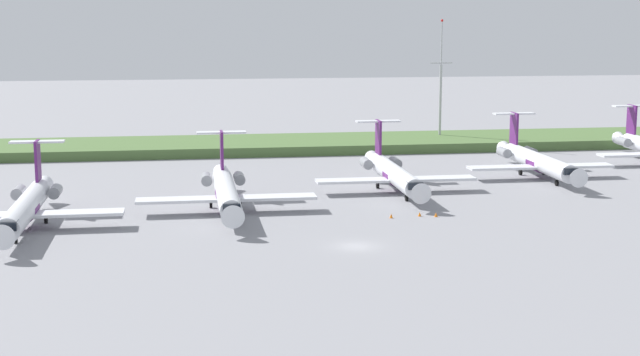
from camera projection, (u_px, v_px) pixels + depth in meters
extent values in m
plane|color=gray|center=(316.00, 195.00, 129.81)|extent=(500.00, 500.00, 0.00)
cube|color=#4C6B38|center=(281.00, 145.00, 174.49)|extent=(320.00, 20.00, 1.76)
cylinder|color=silver|center=(26.00, 208.00, 108.80)|extent=(2.70, 24.00, 2.70)
cone|color=silver|center=(5.00, 234.00, 95.64)|extent=(2.70, 3.00, 2.70)
cone|color=silver|center=(43.00, 187.00, 122.43)|extent=(2.30, 4.00, 2.29)
cube|color=black|center=(8.00, 226.00, 97.41)|extent=(2.03, 1.80, 0.90)
cylinder|color=#591E66|center=(26.00, 209.00, 108.82)|extent=(2.76, 3.60, 2.76)
cube|color=silver|center=(77.00, 213.00, 108.79)|extent=(11.00, 3.20, 0.36)
cube|color=#591E66|center=(38.00, 161.00, 118.84)|extent=(0.36, 3.20, 5.20)
cube|color=silver|center=(37.00, 142.00, 118.72)|extent=(6.80, 1.80, 0.24)
cylinder|color=gray|center=(19.00, 192.00, 117.39)|extent=(1.50, 3.40, 1.50)
cylinder|color=gray|center=(55.00, 191.00, 118.05)|extent=(1.50, 3.40, 1.50)
cylinder|color=gray|center=(15.00, 234.00, 101.79)|extent=(0.20, 0.20, 0.65)
cylinder|color=black|center=(16.00, 239.00, 101.89)|extent=(0.30, 0.90, 0.90)
cylinder|color=black|center=(13.00, 221.00, 111.20)|extent=(0.35, 0.90, 0.90)
cylinder|color=black|center=(46.00, 220.00, 111.75)|extent=(0.35, 0.90, 0.90)
cylinder|color=silver|center=(226.00, 192.00, 118.42)|extent=(2.70, 24.00, 2.70)
cone|color=silver|center=(232.00, 214.00, 105.27)|extent=(2.70, 3.00, 2.70)
cone|color=silver|center=(221.00, 174.00, 132.06)|extent=(2.30, 4.00, 2.29)
cube|color=black|center=(231.00, 207.00, 107.04)|extent=(2.02, 1.80, 0.90)
cylinder|color=#591E66|center=(226.00, 194.00, 118.45)|extent=(2.76, 3.60, 2.76)
cube|color=silver|center=(180.00, 200.00, 116.69)|extent=(11.00, 3.20, 0.36)
cube|color=silver|center=(273.00, 197.00, 118.42)|extent=(11.00, 3.20, 0.36)
cube|color=#591E66|center=(222.00, 150.00, 128.46)|extent=(0.36, 3.20, 5.20)
cube|color=silver|center=(221.00, 132.00, 128.35)|extent=(6.80, 1.80, 0.24)
cylinder|color=gray|center=(206.00, 179.00, 127.02)|extent=(1.50, 3.40, 1.50)
cylinder|color=gray|center=(239.00, 178.00, 127.68)|extent=(1.50, 3.40, 1.50)
cylinder|color=gray|center=(230.00, 216.00, 111.42)|extent=(0.20, 0.20, 0.65)
cylinder|color=black|center=(230.00, 220.00, 111.52)|extent=(0.30, 0.90, 0.90)
cylinder|color=black|center=(211.00, 204.00, 120.83)|extent=(0.35, 0.90, 0.90)
cylinder|color=black|center=(240.00, 204.00, 121.38)|extent=(0.35, 0.90, 0.90)
cylinder|color=silver|center=(394.00, 174.00, 132.18)|extent=(2.70, 24.00, 2.70)
cone|color=silver|center=(418.00, 192.00, 119.02)|extent=(2.70, 3.00, 2.70)
cone|color=silver|center=(374.00, 160.00, 145.82)|extent=(2.29, 4.00, 2.29)
cube|color=black|center=(415.00, 185.00, 120.80)|extent=(2.03, 1.80, 0.90)
cylinder|color=#591E66|center=(394.00, 175.00, 132.20)|extent=(2.76, 3.60, 2.76)
cube|color=silver|center=(355.00, 181.00, 130.44)|extent=(11.00, 3.20, 0.36)
cube|color=silver|center=(436.00, 179.00, 132.17)|extent=(11.00, 3.20, 0.36)
cube|color=#591E66|center=(378.00, 137.00, 142.22)|extent=(0.36, 3.20, 5.20)
cube|color=silver|center=(378.00, 121.00, 142.10)|extent=(6.80, 1.80, 0.24)
cylinder|color=gray|center=(366.00, 163.00, 140.78)|extent=(1.50, 3.40, 1.50)
cylinder|color=gray|center=(395.00, 163.00, 141.44)|extent=(1.50, 3.40, 1.50)
cylinder|color=gray|center=(407.00, 194.00, 125.18)|extent=(0.20, 0.20, 0.65)
cylinder|color=black|center=(407.00, 198.00, 125.27)|extent=(0.30, 0.90, 0.90)
cylinder|color=black|center=(378.00, 185.00, 134.58)|extent=(0.35, 0.90, 0.90)
cylinder|color=black|center=(403.00, 185.00, 135.14)|extent=(0.35, 0.90, 0.90)
cylinder|color=silver|center=(538.00, 162.00, 143.54)|extent=(2.70, 24.00, 2.70)
cone|color=silver|center=(574.00, 176.00, 130.39)|extent=(2.70, 3.00, 2.70)
cone|color=silver|center=(507.00, 149.00, 157.18)|extent=(2.30, 4.00, 2.29)
cube|color=black|center=(569.00, 171.00, 132.16)|extent=(2.03, 1.80, 0.90)
cylinder|color=#591E66|center=(538.00, 163.00, 143.57)|extent=(2.76, 3.60, 2.76)
cube|color=silver|center=(504.00, 168.00, 141.80)|extent=(11.00, 3.20, 0.36)
cube|color=silver|center=(577.00, 166.00, 143.54)|extent=(11.00, 3.20, 0.36)
cube|color=#591E66|center=(514.00, 128.00, 153.58)|extent=(0.36, 3.20, 5.20)
cube|color=silver|center=(514.00, 114.00, 153.46)|extent=(6.80, 1.80, 0.24)
cylinder|color=gray|center=(504.00, 152.00, 152.14)|extent=(1.50, 3.40, 1.50)
cylinder|color=gray|center=(530.00, 152.00, 152.80)|extent=(1.50, 3.40, 1.50)
cylinder|color=gray|center=(557.00, 179.00, 136.54)|extent=(0.20, 0.20, 0.65)
cylinder|color=black|center=(557.00, 183.00, 136.64)|extent=(0.30, 0.90, 0.90)
cylinder|color=black|center=(520.00, 172.00, 145.94)|extent=(0.35, 0.90, 0.90)
cylinder|color=black|center=(543.00, 172.00, 146.50)|extent=(0.35, 0.90, 0.90)
cone|color=silver|center=(623.00, 139.00, 170.38)|extent=(2.30, 4.00, 2.29)
cube|color=silver|center=(631.00, 155.00, 155.00)|extent=(11.00, 3.20, 0.36)
cube|color=#591E66|center=(632.00, 119.00, 166.78)|extent=(0.36, 3.20, 5.20)
cube|color=silver|center=(632.00, 106.00, 166.66)|extent=(6.80, 1.80, 0.24)
cylinder|color=gray|center=(623.00, 142.00, 165.34)|extent=(1.50, 3.40, 1.50)
cylinder|color=#B2B2B7|center=(440.00, 105.00, 181.09)|extent=(0.50, 0.50, 15.39)
cylinder|color=#B2B2B7|center=(442.00, 43.00, 179.07)|extent=(0.28, 0.28, 8.29)
cube|color=#B2B2B7|center=(441.00, 63.00, 179.71)|extent=(4.40, 0.20, 0.20)
sphere|color=red|center=(442.00, 20.00, 178.31)|extent=(0.50, 0.50, 0.50)
cone|color=orange|center=(391.00, 216.00, 114.74)|extent=(0.44, 0.44, 0.55)
cone|color=orange|center=(420.00, 214.00, 115.77)|extent=(0.44, 0.44, 0.55)
cone|color=orange|center=(436.00, 215.00, 115.46)|extent=(0.44, 0.44, 0.55)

